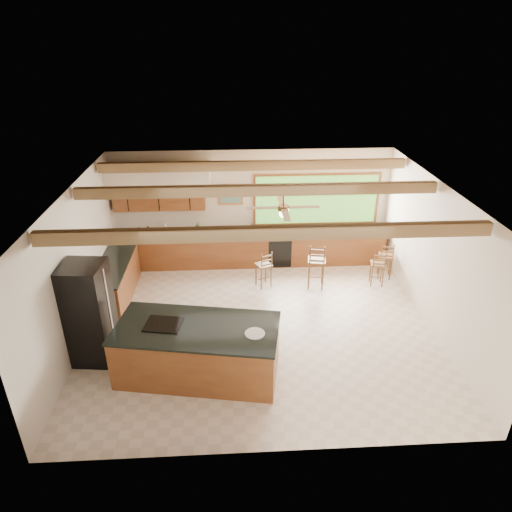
{
  "coord_description": "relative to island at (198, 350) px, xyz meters",
  "views": [
    {
      "loc": [
        -0.55,
        -8.04,
        5.69
      ],
      "look_at": [
        -0.03,
        0.8,
        1.27
      ],
      "focal_mm": 32.0,
      "sensor_mm": 36.0,
      "label": 1
    }
  ],
  "objects": [
    {
      "name": "bar_stool_b",
      "position": [
        1.41,
        3.04,
        0.07
      ],
      "size": [
        0.46,
        0.46,
        0.96
      ],
      "rotation": [
        0.0,
        0.0,
        0.43
      ],
      "color": "brown",
      "rests_on": "ground"
    },
    {
      "name": "bar_stool_c",
      "position": [
        4.2,
        2.95,
        0.06
      ],
      "size": [
        0.39,
        0.39,
        0.94
      ],
      "rotation": [
        0.0,
        0.0,
        -0.16
      ],
      "color": "brown",
      "rests_on": "ground"
    },
    {
      "name": "bar_stool_a",
      "position": [
        2.69,
        2.94,
        0.19
      ],
      "size": [
        0.48,
        0.48,
        1.17
      ],
      "rotation": [
        0.0,
        0.0,
        -0.17
      ],
      "color": "brown",
      "rests_on": "ground"
    },
    {
      "name": "refrigerator",
      "position": [
        -2.01,
        0.56,
        0.49
      ],
      "size": [
        0.85,
        0.83,
        2.0
      ],
      "rotation": [
        0.0,
        0.0,
        -0.1
      ],
      "color": "black",
      "rests_on": "ground"
    },
    {
      "name": "ground",
      "position": [
        1.21,
        1.4,
        -0.5
      ],
      "size": [
        7.2,
        7.2,
        0.0
      ],
      "primitive_type": "plane",
      "color": "beige",
      "rests_on": "ground"
    },
    {
      "name": "counter_run",
      "position": [
        0.39,
        3.92,
        -0.04
      ],
      "size": [
        7.12,
        3.1,
        1.24
      ],
      "color": "brown",
      "rests_on": "ground"
    },
    {
      "name": "island",
      "position": [
        0.0,
        0.0,
        0.0
      ],
      "size": [
        3.07,
        1.83,
        1.03
      ],
      "rotation": [
        0.0,
        0.0,
        -0.17
      ],
      "color": "brown",
      "rests_on": "ground"
    },
    {
      "name": "bar_stool_d",
      "position": [
        4.51,
        3.31,
        0.08
      ],
      "size": [
        0.43,
        0.43,
        0.99
      ],
      "rotation": [
        0.0,
        0.0,
        -0.25
      ],
      "color": "brown",
      "rests_on": "ground"
    },
    {
      "name": "room_shell",
      "position": [
        1.04,
        2.05,
        1.71
      ],
      "size": [
        7.27,
        6.54,
        3.02
      ],
      "color": "silver",
      "rests_on": "ground"
    }
  ]
}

